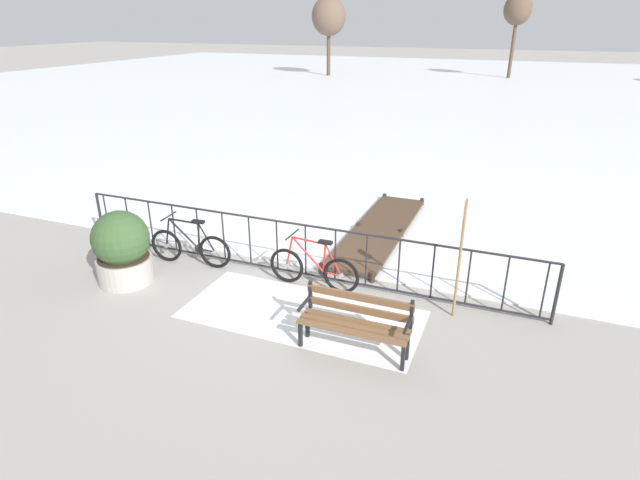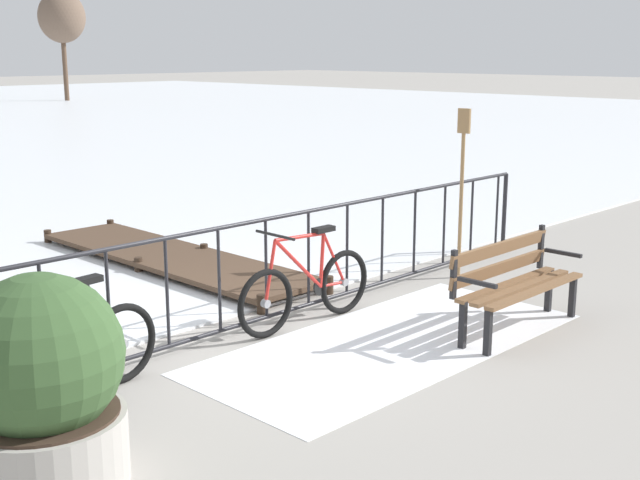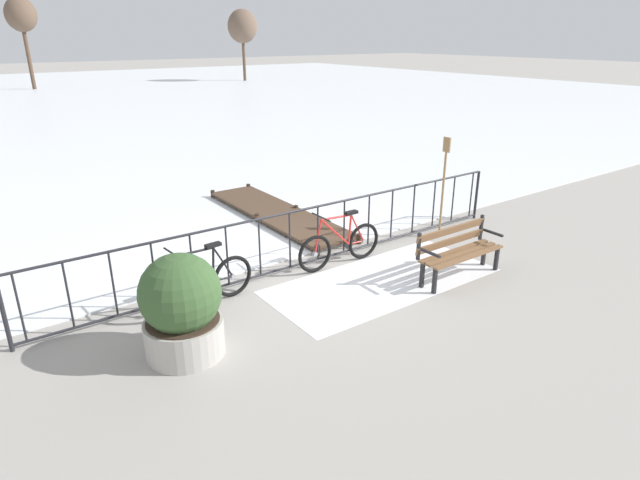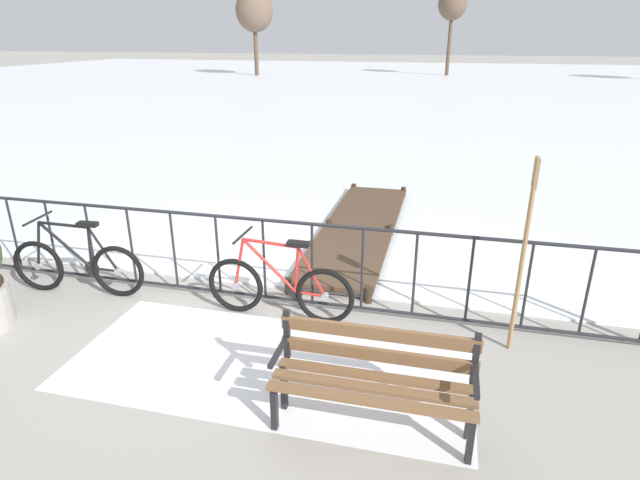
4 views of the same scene
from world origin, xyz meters
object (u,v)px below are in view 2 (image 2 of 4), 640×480
(bicycle_near_railing, at_px, (307,288))
(oar_upright, at_px, (462,182))
(bicycle_second, at_px, (66,357))
(park_bench, at_px, (513,278))
(planter_with_shrub, at_px, (42,386))

(bicycle_near_railing, height_order, oar_upright, oar_upright)
(bicycle_second, height_order, oar_upright, oar_upright)
(bicycle_second, relative_size, park_bench, 1.07)
(bicycle_second, xyz_separation_m, planter_with_shrub, (-0.70, -1.03, 0.29))
(bicycle_near_railing, xyz_separation_m, oar_upright, (2.47, -0.05, 0.77))
(park_bench, bearing_deg, bicycle_second, 159.09)
(oar_upright, bearing_deg, bicycle_second, 179.79)
(bicycle_near_railing, height_order, planter_with_shrub, planter_with_shrub)
(planter_with_shrub, bearing_deg, bicycle_second, 55.70)
(bicycle_near_railing, distance_m, bicycle_second, 2.57)
(bicycle_near_railing, xyz_separation_m, planter_with_shrub, (-3.27, -1.05, 0.29))
(bicycle_second, distance_m, park_bench, 4.12)
(bicycle_near_railing, height_order, bicycle_second, same)
(planter_with_shrub, bearing_deg, oar_upright, 9.95)
(bicycle_second, bearing_deg, bicycle_near_railing, 0.60)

